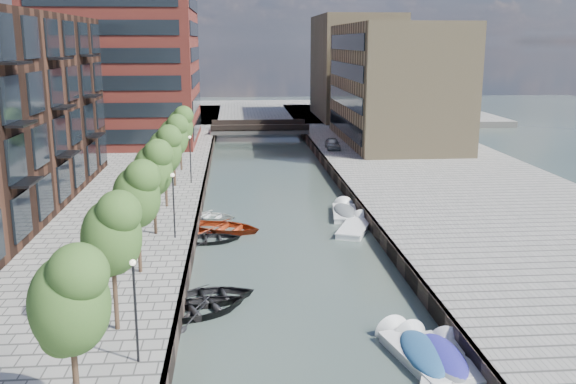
{
  "coord_description": "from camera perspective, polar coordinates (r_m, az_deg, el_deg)",
  "views": [
    {
      "loc": [
        -3.35,
        -14.83,
        12.95
      ],
      "look_at": [
        0.0,
        25.24,
        3.5
      ],
      "focal_mm": 40.0,
      "sensor_mm": 36.0,
      "label": 1
    }
  ],
  "objects": [
    {
      "name": "quay_wall_right",
      "position": [
        57.02,
        4.88,
        0.56
      ],
      "size": [
        0.25,
        140.0,
        1.0
      ],
      "primitive_type": "cube",
      "color": "#332823",
      "rests_on": "ground"
    },
    {
      "name": "tree_5",
      "position": [
        54.61,
        -10.18,
        4.97
      ],
      "size": [
        2.5,
        2.5,
        5.95
      ],
      "color": "#382619",
      "rests_on": "quay_left"
    },
    {
      "name": "motorboat_4",
      "position": [
        49.37,
        5.04,
        -1.79
      ],
      "size": [
        2.36,
        5.2,
        1.67
      ],
      "color": "white",
      "rests_on": "ground"
    },
    {
      "name": "bridge",
      "position": [
        87.66,
        -2.56,
        5.64
      ],
      "size": [
        13.0,
        6.0,
        1.3
      ],
      "color": "gray",
      "rests_on": "ground"
    },
    {
      "name": "motorboat_0",
      "position": [
        28.28,
        11.39,
        -13.84
      ],
      "size": [
        2.89,
        5.42,
        1.72
      ],
      "color": "white",
      "rests_on": "ground"
    },
    {
      "name": "tree_3",
      "position": [
        40.88,
        -11.94,
        2.16
      ],
      "size": [
        2.5,
        2.5,
        5.95
      ],
      "color": "#382619",
      "rests_on": "quay_left"
    },
    {
      "name": "far_closure",
      "position": [
        115.55,
        -3.11,
        7.02
      ],
      "size": [
        80.0,
        40.0,
        1.0
      ],
      "primitive_type": "cube",
      "color": "gray",
      "rests_on": "ground"
    },
    {
      "name": "water",
      "position": [
        56.44,
        -1.25,
        -0.04
      ],
      "size": [
        300.0,
        300.0,
        0.0
      ],
      "primitive_type": "plane",
      "color": "#38473F",
      "rests_on": "ground"
    },
    {
      "name": "sloop_3",
      "position": [
        48.43,
        -6.99,
        -2.38
      ],
      "size": [
        4.71,
        3.97,
        0.83
      ],
      "primitive_type": "imported",
      "rotation": [
        0.0,
        0.0,
        1.26
      ],
      "color": "white",
      "rests_on": "ground"
    },
    {
      "name": "tan_block_far",
      "position": [
        104.71,
        5.98,
        10.99
      ],
      "size": [
        12.0,
        20.0,
        16.0
      ],
      "primitive_type": "cube",
      "color": "#8F7B58",
      "rests_on": "quay_right"
    },
    {
      "name": "sloop_1",
      "position": [
        33.47,
        -6.93,
        -9.64
      ],
      "size": [
        5.4,
        4.4,
        0.98
      ],
      "primitive_type": "imported",
      "rotation": [
        0.0,
        0.0,
        1.81
      ],
      "color": "black",
      "rests_on": "ground"
    },
    {
      "name": "tree_6",
      "position": [
        61.53,
        -9.59,
        5.91
      ],
      "size": [
        2.5,
        2.5,
        5.95
      ],
      "color": "#382619",
      "rests_on": "quay_left"
    },
    {
      "name": "motorboat_1",
      "position": [
        27.95,
        13.76,
        -14.37
      ],
      "size": [
        3.06,
        4.76,
        1.5
      ],
      "color": "silver",
      "rests_on": "ground"
    },
    {
      "name": "motorboat_2",
      "position": [
        45.76,
        6.08,
        -3.16
      ],
      "size": [
        3.44,
        5.25,
        1.66
      ],
      "color": "white",
      "rests_on": "ground"
    },
    {
      "name": "motorboat_3",
      "position": [
        28.19,
        13.1,
        -14.03
      ],
      "size": [
        2.95,
        5.23,
        1.65
      ],
      "color": "silver",
      "rests_on": "ground"
    },
    {
      "name": "tree_2",
      "position": [
        34.1,
        -13.34,
        -0.09
      ],
      "size": [
        2.5,
        2.5,
        5.95
      ],
      "color": "#382619",
      "rests_on": "quay_left"
    },
    {
      "name": "lamp_0",
      "position": [
        25.0,
        -13.45,
        -9.33
      ],
      "size": [
        0.24,
        0.24,
        4.12
      ],
      "color": "black",
      "rests_on": "quay_left"
    },
    {
      "name": "tree_1",
      "position": [
        27.43,
        -15.43,
        -3.45
      ],
      "size": [
        2.5,
        2.5,
        5.95
      ],
      "color": "#382619",
      "rests_on": "quay_left"
    },
    {
      "name": "lamp_1",
      "position": [
        40.15,
        -10.15,
        -0.58
      ],
      "size": [
        0.24,
        0.24,
        4.12
      ],
      "color": "black",
      "rests_on": "quay_left"
    },
    {
      "name": "car",
      "position": [
        73.39,
        3.98,
        4.32
      ],
      "size": [
        1.58,
        3.74,
        1.26
      ],
      "primitive_type": "imported",
      "rotation": [
        0.0,
        0.0,
        -0.02
      ],
      "color": "#9B9FA0",
      "rests_on": "quay_right"
    },
    {
      "name": "tree_0",
      "position": [
        20.97,
        -18.88,
        -8.9
      ],
      "size": [
        2.5,
        2.5,
        5.95
      ],
      "color": "#382619",
      "rests_on": "quay_left"
    },
    {
      "name": "sloop_2",
      "position": [
        45.15,
        -5.53,
        -3.51
      ],
      "size": [
        6.02,
        5.28,
        1.04
      ],
      "primitive_type": "imported",
      "rotation": [
        0.0,
        0.0,
        1.16
      ],
      "color": "maroon",
      "rests_on": "ground"
    },
    {
      "name": "sloop_4",
      "position": [
        42.94,
        -6.95,
        -4.43
      ],
      "size": [
        4.51,
        3.47,
        0.87
      ],
      "primitive_type": "imported",
      "rotation": [
        0.0,
        0.0,
        1.69
      ],
      "color": "black",
      "rests_on": "ground"
    },
    {
      "name": "quay_right",
      "position": [
        59.46,
        14.33,
        0.72
      ],
      "size": [
        20.0,
        140.0,
        1.0
      ],
      "primitive_type": "cube",
      "color": "gray",
      "rests_on": "ground"
    },
    {
      "name": "sloop_0",
      "position": [
        32.15,
        -7.86,
        -10.66
      ],
      "size": [
        6.04,
        5.31,
        1.04
      ],
      "primitive_type": "imported",
      "rotation": [
        0.0,
        0.0,
        1.99
      ],
      "color": "black",
      "rests_on": "ground"
    },
    {
      "name": "tan_block_near",
      "position": [
        79.39,
        9.47,
        9.47
      ],
      "size": [
        12.0,
        25.0,
        14.0
      ],
      "primitive_type": "cube",
      "color": "#8F7B58",
      "rests_on": "quay_right"
    },
    {
      "name": "tree_4",
      "position": [
        47.73,
        -10.93,
        3.77
      ],
      "size": [
        2.5,
        2.5,
        5.95
      ],
      "color": "#382619",
      "rests_on": "quay_left"
    },
    {
      "name": "quay_wall_left",
      "position": [
        56.29,
        -7.46,
        0.33
      ],
      "size": [
        0.25,
        140.0,
        1.0
      ],
      "primitive_type": "cube",
      "color": "#332823",
      "rests_on": "ground"
    },
    {
      "name": "tower",
      "position": [
        81.05,
        -14.99,
        14.95
      ],
      "size": [
        18.0,
        18.0,
        30.0
      ],
      "primitive_type": "cube",
      "color": "maroon",
      "rests_on": "quay_left"
    },
    {
      "name": "lamp_2",
      "position": [
        55.77,
        -8.68,
        3.33
      ],
      "size": [
        0.24,
        0.24,
        4.12
      ],
      "color": "black",
      "rests_on": "quay_left"
    }
  ]
}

